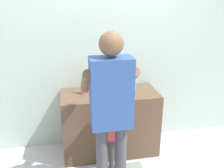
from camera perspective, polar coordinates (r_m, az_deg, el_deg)
The scene contains 9 objects.
ground_plane at distance 3.28m, azimuth 0.52°, elevation -17.67°, with size 14.00×14.00×0.00m, color silver.
back_wall at distance 3.27m, azimuth -1.57°, elevation 8.48°, with size 4.40×0.08×2.70m.
vanity_cabinet at distance 3.30m, azimuth -0.50°, elevation -8.80°, with size 1.21×0.54×0.83m, color brown.
sink_basin at distance 3.08m, azimuth -0.46°, elevation -1.25°, with size 0.35×0.35×0.11m.
faucet at distance 3.27m, azimuth -1.14°, elevation 0.48°, with size 0.18×0.14×0.18m.
toothbrush_cup at distance 3.10m, azimuth -6.53°, elevation -1.28°, with size 0.07×0.07×0.21m.
soap_bottle at distance 3.21m, azimuth 5.00°, elevation -0.24°, with size 0.06×0.06×0.16m.
child_toddler at distance 2.88m, azimuth 0.96°, elevation -9.88°, with size 0.29×0.29×0.95m.
adult_parent at distance 2.38m, azimuth -0.23°, elevation -4.34°, with size 0.53×0.56×1.70m.
Camera 1 is at (-0.52, -2.55, 1.99)m, focal length 40.08 mm.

